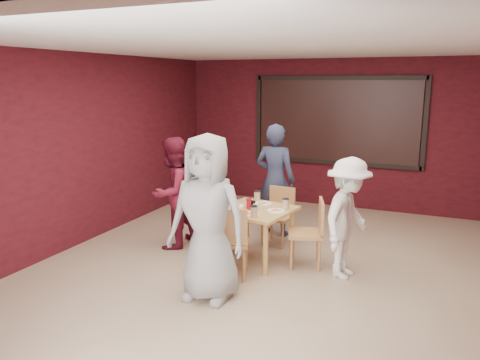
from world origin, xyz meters
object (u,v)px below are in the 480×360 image
at_px(dining_table, 255,215).
at_px(chair_right, 311,229).
at_px(chair_back, 279,212).
at_px(diner_left, 173,193).
at_px(chair_front, 230,238).
at_px(chair_left, 210,218).
at_px(diner_front, 208,218).
at_px(diner_right, 348,218).
at_px(diner_back, 275,180).

height_order(dining_table, chair_right, chair_right).
bearing_deg(chair_back, diner_left, -150.96).
xyz_separation_m(chair_front, chair_left, (-0.66, 0.76, -0.04)).
xyz_separation_m(diner_front, diner_right, (1.30, 1.20, -0.18)).
distance_m(dining_table, diner_back, 1.19).
height_order(diner_back, diner_right, diner_back).
bearing_deg(diner_front, chair_front, 88.22).
xyz_separation_m(dining_table, chair_left, (-0.72, 0.07, -0.16)).
xyz_separation_m(chair_right, diner_back, (-0.88, 1.07, 0.37)).
bearing_deg(diner_right, chair_right, 85.51).
relative_size(chair_right, diner_left, 0.56).
distance_m(dining_table, diner_left, 1.31).
bearing_deg(dining_table, chair_left, 174.57).
bearing_deg(dining_table, diner_right, -2.17).
bearing_deg(chair_right, chair_back, 134.13).
bearing_deg(diner_back, dining_table, 99.31).
height_order(chair_front, chair_right, chair_front).
bearing_deg(diner_front, diner_back, 90.87).
height_order(chair_front, diner_back, diner_back).
height_order(chair_right, diner_right, diner_right).
height_order(chair_front, chair_left, chair_front).
bearing_deg(diner_back, chair_left, 64.61).
xyz_separation_m(dining_table, diner_right, (1.23, -0.05, 0.11)).
height_order(dining_table, diner_front, diner_front).
height_order(dining_table, diner_right, diner_right).
relative_size(chair_left, diner_right, 0.57).
distance_m(dining_table, chair_left, 0.74).
relative_size(dining_table, diner_left, 0.65).
xyz_separation_m(diner_front, diner_left, (-1.23, 1.28, -0.12)).
bearing_deg(dining_table, diner_back, 96.42).
distance_m(chair_front, chair_right, 1.12).
relative_size(chair_right, diner_right, 0.60).
bearing_deg(chair_back, diner_right, -35.72).
distance_m(dining_table, diner_front, 1.28).
xyz_separation_m(diner_back, diner_right, (1.36, -1.20, -0.13)).
distance_m(chair_back, chair_left, 1.07).
height_order(chair_right, diner_left, diner_left).
distance_m(chair_front, diner_left, 1.46).
distance_m(chair_front, chair_back, 1.49).
distance_m(dining_table, diner_right, 1.24).
distance_m(dining_table, chair_back, 0.81).
distance_m(chair_back, chair_right, 0.98).
xyz_separation_m(dining_table, diner_back, (-0.13, 1.16, 0.24)).
relative_size(chair_front, diner_front, 0.50).
xyz_separation_m(chair_front, diner_back, (-0.07, 1.85, 0.36)).
height_order(dining_table, diner_back, diner_back).
height_order(chair_right, diner_front, diner_front).
bearing_deg(chair_right, chair_front, -135.79).
height_order(chair_back, diner_front, diner_front).
bearing_deg(diner_front, diner_left, 133.12).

